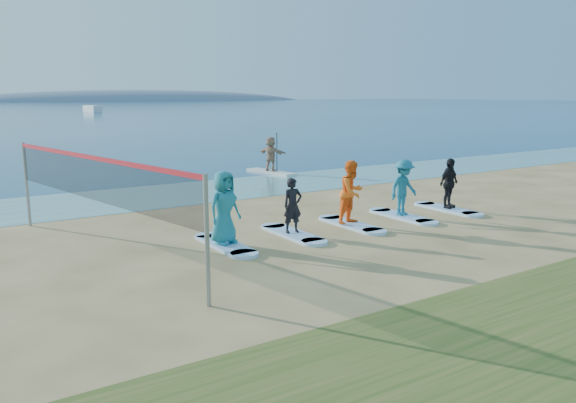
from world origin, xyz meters
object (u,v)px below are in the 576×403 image
boat_offshore_b (93,112)px  student_3 (404,188)px  volleyball_net (94,179)px  paddleboarder (271,154)px  student_0 (224,207)px  surfboard_2 (351,225)px  surfboard_4 (448,209)px  paddleboard (271,172)px  surfboard_0 (225,245)px  student_4 (449,183)px  student_1 (293,205)px  student_2 (352,192)px  surfboard_1 (293,234)px  surfboard_3 (402,216)px

boat_offshore_b → student_3: bearing=-103.7°
volleyball_net → paddleboarder: size_ratio=5.26×
student_0 → surfboard_2: bearing=-15.5°
paddleboarder → surfboard_4: (0.35, -10.99, -0.92)m
paddleboard → surfboard_0: size_ratio=1.36×
paddleboard → student_4: size_ratio=1.78×
paddleboarder → surfboard_0: size_ratio=0.77×
paddleboarder → surfboard_0: (-8.06, -10.99, -0.92)m
student_1 → boat_offshore_b: bearing=84.4°
student_2 → surfboard_4: 4.32m
surfboard_1 → surfboard_3: same height
volleyball_net → surfboard_4: volleyball_net is taller
volleyball_net → student_0: bearing=-15.7°
boat_offshore_b → surfboard_1: bearing=-105.8°
paddleboarder → student_4: (0.35, -10.99, -0.03)m
surfboard_0 → surfboard_1: (2.10, 0.00, 0.00)m
paddleboarder → student_2: size_ratio=0.90×
paddleboarder → surfboard_2: (-3.85, -10.99, -0.92)m
volleyball_net → student_1: (5.10, -0.84, -1.05)m
volleyball_net → surfboard_4: (11.41, -0.84, -1.86)m
surfboard_3 → student_3: (0.00, 0.00, 0.93)m
surfboard_1 → student_2: size_ratio=1.17×
surfboard_0 → student_0: size_ratio=1.16×
paddleboard → surfboard_1: 12.50m
student_0 → surfboard_4: (8.41, 0.00, -0.99)m
volleyball_net → paddleboarder: bearing=42.6°
surfboard_1 → surfboard_3: 4.21m
surfboard_0 → surfboard_4: 8.41m
surfboard_1 → surfboard_3: bearing=0.0°
student_0 → volleyball_net: bearing=148.8°
volleyball_net → surfboard_3: bearing=-5.2°
surfboard_2 → student_2: (0.00, 0.00, 0.99)m
surfboard_1 → surfboard_4: same height
student_1 → student_3: size_ratio=0.86×
volleyball_net → student_1: volleyball_net is taller
volleyball_net → surfboard_0: 3.63m
boat_offshore_b → surfboard_0: (-24.64, -112.22, 0.04)m
surfboard_2 → surfboard_4: (4.21, 0.00, 0.00)m
student_1 → student_3: bearing=5.8°
surfboard_4 → surfboard_1: bearing=180.0°
boat_offshore_b → surfboard_2: size_ratio=3.11×
paddleboarder → boat_offshore_b: (16.58, 101.23, -0.97)m
surfboard_1 → student_4: student_4 is taller
paddleboard → paddleboarder: bearing=0.0°
student_1 → paddleboarder: bearing=67.3°
volleyball_net → student_4: 11.48m
surfboard_2 → student_2: 0.99m
student_4 → student_3: bearing=169.6°
surfboard_2 → boat_offshore_b: bearing=79.7°
paddleboard → surfboard_2: size_ratio=1.36×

